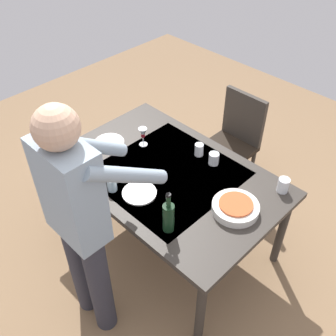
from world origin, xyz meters
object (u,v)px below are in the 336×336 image
(dining_table, at_px, (168,180))
(water_cup_near_left, at_px, (283,185))
(person_server, at_px, (80,219))
(water_cup_far_left, at_px, (112,185))
(dinner_plate_far, at_px, (109,142))
(wine_glass_left, at_px, (143,134))
(water_cup_near_right, at_px, (214,159))
(dinner_plate_near, at_px, (139,193))
(chair_near, at_px, (235,137))
(wine_bottle, at_px, (168,217))
(water_cup_far_right, at_px, (199,150))
(serving_bowl_pasta, at_px, (235,207))

(dining_table, bearing_deg, water_cup_near_left, -147.93)
(person_server, bearing_deg, water_cup_far_left, -57.98)
(dinner_plate_far, bearing_deg, wine_glass_left, -139.56)
(water_cup_near_right, xyz_separation_m, dinner_plate_near, (0.15, 0.58, -0.04))
(chair_near, height_order, water_cup_far_left, chair_near)
(person_server, height_order, wine_glass_left, person_server)
(water_cup_near_left, xyz_separation_m, dinner_plate_near, (0.66, 0.69, -0.05))
(dining_table, xyz_separation_m, water_cup_far_left, (0.15, 0.38, 0.11))
(water_cup_near_left, distance_m, water_cup_near_right, 0.52)
(wine_bottle, relative_size, wine_glass_left, 1.96)
(dining_table, xyz_separation_m, water_cup_far_right, (-0.01, -0.31, 0.11))
(wine_glass_left, relative_size, serving_bowl_pasta, 0.50)
(chair_near, distance_m, water_cup_far_left, 1.31)
(wine_bottle, height_order, water_cup_far_right, wine_bottle)
(dining_table, distance_m, person_server, 0.84)
(wine_bottle, height_order, serving_bowl_pasta, wine_bottle)
(water_cup_near_right, bearing_deg, dinner_plate_far, 27.70)
(water_cup_far_left, bearing_deg, dining_table, -111.32)
(water_cup_near_right, relative_size, serving_bowl_pasta, 0.30)
(wine_bottle, bearing_deg, dining_table, -44.77)
(person_server, xyz_separation_m, water_cup_near_left, (-0.56, -1.20, -0.18))
(person_server, distance_m, water_cup_near_right, 1.11)
(dining_table, bearing_deg, dinner_plate_far, 7.29)
(dining_table, xyz_separation_m, wine_bottle, (-0.36, 0.35, 0.18))
(chair_near, height_order, serving_bowl_pasta, chair_near)
(wine_bottle, xyz_separation_m, serving_bowl_pasta, (-0.20, -0.40, -0.08))
(water_cup_near_left, distance_m, dinner_plate_near, 0.95)
(water_cup_near_left, bearing_deg, wine_bottle, 68.31)
(wine_glass_left, bearing_deg, dinner_plate_far, 40.44)
(serving_bowl_pasta, bearing_deg, water_cup_near_left, -106.82)
(water_cup_far_left, bearing_deg, wine_glass_left, -65.57)
(person_server, relative_size, water_cup_far_left, 17.86)
(serving_bowl_pasta, distance_m, dinner_plate_near, 0.64)
(chair_near, relative_size, water_cup_far_right, 9.56)
(dining_table, relative_size, wine_glass_left, 10.56)
(dining_table, xyz_separation_m, dinner_plate_near, (-0.01, 0.28, 0.07))
(wine_bottle, height_order, dinner_plate_near, wine_bottle)
(person_server, bearing_deg, wine_glass_left, -61.97)
(water_cup_near_left, xyz_separation_m, dinner_plate_far, (1.23, 0.49, -0.05))
(water_cup_far_left, bearing_deg, wine_bottle, -177.13)
(person_server, bearing_deg, water_cup_near_left, -115.10)
(wine_glass_left, height_order, water_cup_near_left, wine_glass_left)
(wine_bottle, distance_m, dinner_plate_near, 0.37)
(water_cup_near_left, bearing_deg, wine_glass_left, 17.07)
(wine_glass_left, xyz_separation_m, water_cup_far_left, (-0.22, 0.48, -0.06))
(water_cup_far_right, bearing_deg, wine_glass_left, 28.73)
(dinner_plate_near, bearing_deg, water_cup_far_right, -90.75)
(serving_bowl_pasta, relative_size, dinner_plate_far, 1.30)
(serving_bowl_pasta, bearing_deg, chair_near, -53.53)
(water_cup_near_right, height_order, water_cup_far_right, water_cup_far_right)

